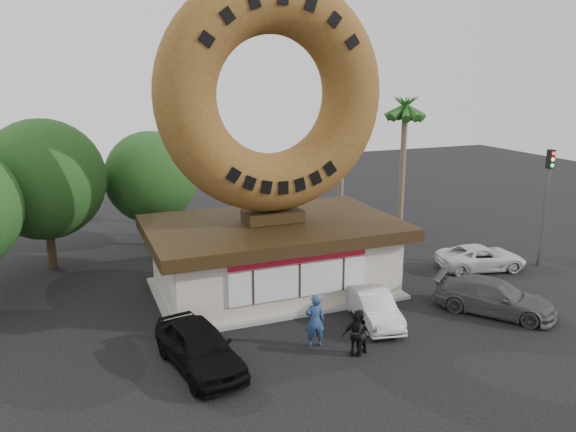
% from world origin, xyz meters
% --- Properties ---
extents(ground, '(90.00, 90.00, 0.00)m').
position_xyz_m(ground, '(0.00, 0.00, 0.00)').
color(ground, black).
rests_on(ground, ground).
extents(donut_shop, '(11.20, 7.20, 3.80)m').
position_xyz_m(donut_shop, '(0.00, 5.98, 1.77)').
color(donut_shop, beige).
rests_on(donut_shop, ground).
extents(giant_donut, '(10.09, 2.57, 10.09)m').
position_xyz_m(giant_donut, '(0.00, 6.00, 8.85)').
color(giant_donut, brown).
rests_on(giant_donut, donut_shop).
extents(tree_west, '(6.00, 6.00, 7.65)m').
position_xyz_m(tree_west, '(-9.50, 13.00, 4.64)').
color(tree_west, '#473321').
rests_on(tree_west, ground).
extents(tree_mid, '(5.20, 5.20, 6.63)m').
position_xyz_m(tree_mid, '(-4.00, 15.00, 4.02)').
color(tree_mid, '#473321').
rests_on(tree_mid, ground).
extents(palm_near, '(2.60, 2.60, 9.75)m').
position_xyz_m(palm_near, '(7.50, 14.00, 8.41)').
color(palm_near, '#726651').
rests_on(palm_near, ground).
extents(palm_far, '(2.60, 2.60, 8.75)m').
position_xyz_m(palm_far, '(11.00, 12.50, 7.48)').
color(palm_far, '#726651').
rests_on(palm_far, ground).
extents(street_lamp, '(2.11, 0.20, 8.00)m').
position_xyz_m(street_lamp, '(-1.86, 16.00, 4.48)').
color(street_lamp, '#59595E').
rests_on(street_lamp, ground).
extents(traffic_signal, '(0.30, 0.38, 6.07)m').
position_xyz_m(traffic_signal, '(14.00, 3.99, 3.87)').
color(traffic_signal, '#59595E').
rests_on(traffic_signal, ground).
extents(person_left, '(0.81, 0.62, 2.00)m').
position_xyz_m(person_left, '(-0.49, 0.32, 1.00)').
color(person_left, navy).
rests_on(person_left, ground).
extents(person_center, '(1.01, 0.91, 1.69)m').
position_xyz_m(person_center, '(0.65, -0.84, 0.85)').
color(person_center, black).
rests_on(person_center, ground).
extents(person_right, '(1.04, 0.68, 1.65)m').
position_xyz_m(person_right, '(0.55, -0.94, 0.82)').
color(person_right, black).
rests_on(person_right, ground).
extents(car_black, '(2.66, 4.91, 1.59)m').
position_xyz_m(car_black, '(-4.79, 0.32, 0.79)').
color(car_black, black).
rests_on(car_black, ground).
extents(car_silver, '(2.05, 4.07, 1.28)m').
position_xyz_m(car_silver, '(2.56, 1.31, 0.64)').
color(car_silver, silver).
rests_on(car_silver, ground).
extents(car_grey, '(4.57, 5.03, 1.41)m').
position_xyz_m(car_grey, '(7.68, 0.19, 0.70)').
color(car_grey, '#4E5153').
rests_on(car_grey, ground).
extents(car_white, '(4.81, 2.95, 1.24)m').
position_xyz_m(car_white, '(10.83, 4.69, 0.62)').
color(car_white, silver).
rests_on(car_white, ground).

